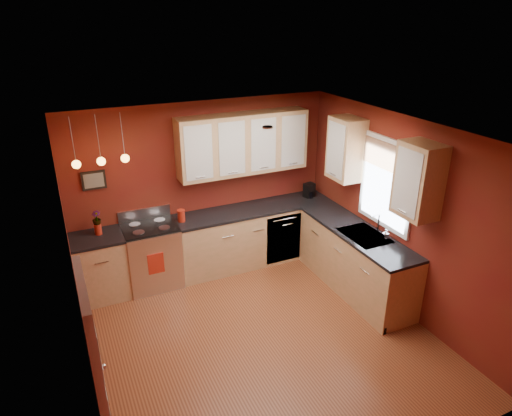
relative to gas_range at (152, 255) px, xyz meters
name	(u,v)px	position (x,y,z in m)	size (l,w,h in m)	color
floor	(262,338)	(0.92, -1.80, -0.48)	(4.20, 4.20, 0.00)	brown
ceiling	(263,135)	(0.92, -1.80, 2.12)	(4.00, 4.20, 0.02)	beige
wall_back	(203,187)	(0.92, 0.30, 0.82)	(4.00, 0.02, 2.60)	maroon
wall_front	(382,366)	(0.92, -3.90, 0.82)	(4.00, 0.02, 2.60)	maroon
wall_left	(77,287)	(-1.08, -1.80, 0.82)	(0.02, 4.20, 2.60)	maroon
wall_right	(400,216)	(2.92, -1.80, 0.82)	(0.02, 4.20, 2.60)	maroon
base_cabinets_back_left	(101,268)	(-0.73, 0.00, -0.03)	(0.70, 0.60, 0.90)	tan
base_cabinets_back_right	(255,236)	(1.65, 0.00, -0.03)	(2.54, 0.60, 0.90)	tan
base_cabinets_right	(355,261)	(2.62, -1.35, -0.03)	(0.60, 2.10, 0.90)	tan
counter_back_left	(96,238)	(-0.73, 0.00, 0.44)	(0.70, 0.62, 0.04)	black
counter_back_right	(255,209)	(1.65, 0.00, 0.44)	(2.54, 0.62, 0.04)	black
counter_right	(358,232)	(2.62, -1.35, 0.44)	(0.62, 2.10, 0.04)	black
gas_range	(152,255)	(0.00, 0.00, 0.00)	(0.76, 0.64, 1.11)	silver
dishwasher_front	(284,239)	(2.02, -0.29, -0.03)	(0.60, 0.02, 0.80)	silver
sink	(365,237)	(2.62, -1.50, 0.43)	(0.50, 0.70, 0.33)	gray
window	(387,181)	(2.89, -1.50, 1.21)	(0.06, 1.02, 1.22)	white
door_left_wall	(101,394)	(-1.05, -3.00, 0.54)	(0.12, 0.82, 2.05)	white
upper_cabinets_back	(243,144)	(1.52, 0.12, 1.47)	(2.00, 0.35, 0.90)	tan
upper_cabinets_right	(379,163)	(2.75, -1.48, 1.47)	(0.35, 1.95, 0.90)	tan
wall_picture	(94,180)	(-0.63, 0.28, 1.17)	(0.32, 0.03, 0.26)	black
pendant_lights	(101,161)	(-0.53, -0.05, 1.53)	(0.71, 0.11, 0.66)	gray
red_canister	(181,216)	(0.47, -0.01, 0.55)	(0.12, 0.12, 0.18)	#AD2312
red_vase	(98,229)	(-0.68, 0.07, 0.54)	(0.10, 0.10, 0.15)	#AD2312
flowers	(96,218)	(-0.68, 0.07, 0.70)	(0.12, 0.12, 0.21)	#AD2312
coffee_maker	(309,191)	(2.65, 0.02, 0.57)	(0.19, 0.18, 0.23)	black
soap_pump	(386,235)	(2.77, -1.74, 0.54)	(0.07, 0.08, 0.16)	silver
dish_towel	(156,264)	(-0.02, -0.33, 0.04)	(0.23, 0.02, 0.31)	#AD2312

